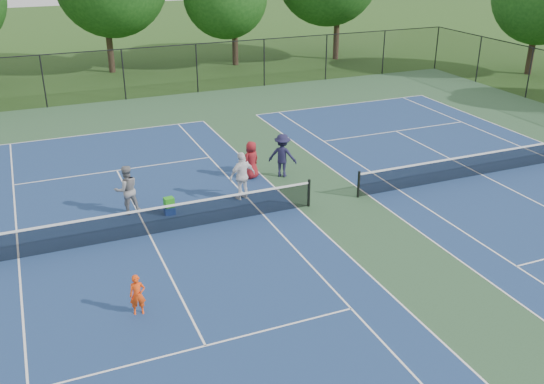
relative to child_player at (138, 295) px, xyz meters
name	(u,v)px	position (x,y,z in m)	size (l,w,h in m)	color
ground	(334,202)	(8.22, 4.37, -0.58)	(140.00, 140.00, 0.00)	#234716
court_pad	(334,202)	(8.22, 4.37, -0.58)	(36.00, 36.00, 0.01)	#325A3A
tennis_court_left	(149,233)	(1.22, 4.37, -0.48)	(12.00, 23.83, 1.07)	navy
tennis_court_right	(482,173)	(15.22, 4.37, -0.48)	(12.00, 23.83, 1.07)	navy
perimeter_fence	(335,162)	(8.22, 4.37, 1.02)	(36.08, 36.08, 3.02)	black
child_player	(138,295)	(0.00, 0.00, 0.00)	(0.42, 0.28, 1.16)	#FB4510
instructor	(127,190)	(0.92, 6.40, 0.33)	(0.89, 0.69, 1.82)	gray
bystander_a	(242,176)	(5.16, 5.97, 0.36)	(1.10, 0.46, 1.87)	white
bystander_b	(282,155)	(7.47, 7.48, 0.33)	(1.18, 0.68, 1.83)	#1B1938
bystander_c	(252,160)	(6.23, 7.80, 0.20)	(0.77, 0.50, 1.57)	maroon
ball_crate	(170,211)	(2.26, 5.70, -0.44)	(0.38, 0.31, 0.29)	navy
ball_hopper	(169,202)	(2.26, 5.70, -0.11)	(0.34, 0.28, 0.36)	#279B1B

